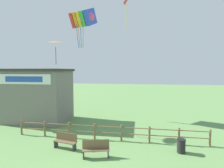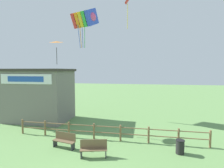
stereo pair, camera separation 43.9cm
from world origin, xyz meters
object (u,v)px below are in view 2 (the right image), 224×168
kite_rainbow_parafoil (85,19)px  kite_red_diamond (128,6)px  park_bench_near_fence (94,148)px  kite_orange_delta (56,42)px  trash_bin (180,147)px  park_bench_by_building (64,140)px  seaside_building (40,94)px

kite_rainbow_parafoil → kite_red_diamond: (4.86, -0.27, 0.92)m
park_bench_near_fence → kite_rainbow_parafoil: (-3.84, 9.65, 10.42)m
kite_orange_delta → kite_red_diamond: bearing=38.7°
kite_rainbow_parafoil → trash_bin: bearing=-42.8°
trash_bin → kite_red_diamond: bearing=117.1°
kite_red_diamond → park_bench_near_fence: bearing=-96.2°
park_bench_by_building → kite_rainbow_parafoil: bearing=100.2°
kite_rainbow_parafoil → park_bench_by_building: bearing=-79.8°
seaside_building → kite_red_diamond: kite_red_diamond is taller
kite_orange_delta → kite_red_diamond: kite_red_diamond is taller
trash_bin → kite_red_diamond: 14.56m
kite_rainbow_parafoil → kite_red_diamond: size_ratio=1.30×
seaside_building → trash_bin: (12.83, -5.16, -2.23)m
park_bench_by_building → kite_orange_delta: (-2.51, 3.93, 7.05)m
trash_bin → kite_rainbow_parafoil: 16.11m
park_bench_near_fence → kite_red_diamond: size_ratio=0.49×
park_bench_by_building → trash_bin: park_bench_by_building is taller
park_bench_by_building → trash_bin: bearing=4.2°
seaside_building → park_bench_by_building: seaside_building is taller
kite_rainbow_parafoil → kite_red_diamond: 4.95m
seaside_building → park_bench_near_fence: bearing=-40.2°
kite_rainbow_parafoil → park_bench_near_fence: bearing=-68.3°
park_bench_near_fence → kite_rainbow_parafoil: kite_rainbow_parafoil is taller
kite_rainbow_parafoil → seaside_building: bearing=-141.1°
trash_bin → kite_orange_delta: bearing=161.0°
kite_red_diamond → park_bench_by_building: bearing=-110.9°
seaside_building → kite_orange_delta: 6.01m
trash_bin → seaside_building: bearing=158.1°
park_bench_near_fence → kite_orange_delta: (-4.76, 4.76, 7.05)m
kite_rainbow_parafoil → kite_orange_delta: kite_rainbow_parafoil is taller
seaside_building → park_bench_by_building: (5.46, -5.70, -2.12)m
seaside_building → kite_rainbow_parafoil: kite_rainbow_parafoil is taller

